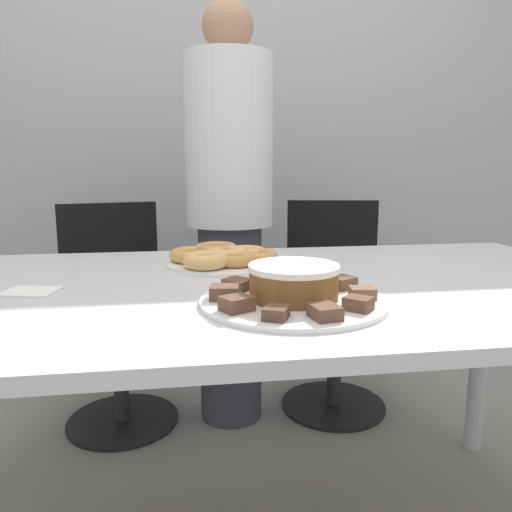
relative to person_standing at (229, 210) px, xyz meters
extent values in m
cube|color=#A8AAAD|center=(0.01, 0.79, 0.45)|extent=(8.00, 0.05, 2.60)
cube|color=silver|center=(0.01, -0.78, -0.11)|extent=(1.81, 0.94, 0.03)
cylinder|color=silver|center=(0.85, -0.37, -0.49)|extent=(0.06, 0.06, 0.72)
cylinder|color=#383842|center=(0.00, 0.00, -0.45)|extent=(0.25, 0.25, 0.79)
cylinder|color=silver|center=(0.00, 0.00, 0.26)|extent=(0.33, 0.33, 0.63)
sphere|color=#A87A5B|center=(0.00, 0.00, 0.66)|extent=(0.19, 0.19, 0.19)
cylinder|color=black|center=(-0.44, 0.00, -0.84)|extent=(0.44, 0.44, 0.01)
cylinder|color=#262626|center=(-0.44, 0.00, -0.64)|extent=(0.06, 0.06, 0.39)
cube|color=black|center=(-0.44, 0.00, -0.42)|extent=(0.53, 0.53, 0.04)
cube|color=black|center=(-0.48, 0.20, -0.19)|extent=(0.39, 0.12, 0.42)
cylinder|color=black|center=(0.44, 0.00, -0.84)|extent=(0.44, 0.44, 0.01)
cylinder|color=#262626|center=(0.44, 0.00, -0.64)|extent=(0.06, 0.06, 0.39)
cube|color=black|center=(0.44, 0.00, -0.42)|extent=(0.51, 0.51, 0.04)
cube|color=black|center=(0.48, 0.21, -0.19)|extent=(0.39, 0.10, 0.42)
cylinder|color=white|center=(0.03, -0.97, -0.09)|extent=(0.38, 0.38, 0.01)
cylinder|color=white|center=(-0.06, -0.56, -0.09)|extent=(0.35, 0.35, 0.01)
cylinder|color=brown|center=(0.03, -0.97, -0.06)|extent=(0.18, 0.18, 0.06)
cylinder|color=white|center=(0.03, -0.97, -0.03)|extent=(0.18, 0.18, 0.01)
cube|color=brown|center=(0.17, -0.99, -0.08)|extent=(0.05, 0.05, 0.02)
cube|color=brown|center=(0.15, -0.90, -0.08)|extent=(0.07, 0.07, 0.03)
cube|color=brown|center=(0.09, -0.84, -0.08)|extent=(0.06, 0.06, 0.02)
cube|color=brown|center=(0.01, -0.83, -0.08)|extent=(0.05, 0.05, 0.02)
cube|color=brown|center=(-0.07, -0.87, -0.08)|extent=(0.07, 0.07, 0.02)
cube|color=brown|center=(-0.10, -0.95, -0.07)|extent=(0.06, 0.06, 0.03)
cube|color=brown|center=(-0.09, -1.03, -0.08)|extent=(0.07, 0.07, 0.03)
cube|color=#513828|center=(-0.03, -1.09, -0.08)|extent=(0.06, 0.06, 0.02)
cube|color=brown|center=(0.06, -1.10, -0.08)|extent=(0.06, 0.06, 0.02)
cube|color=brown|center=(0.13, -1.06, -0.08)|extent=(0.06, 0.06, 0.02)
torus|color=#E5AD66|center=(-0.06, -0.56, -0.07)|extent=(0.11, 0.11, 0.04)
torus|color=#C68447|center=(-0.09, -0.49, -0.07)|extent=(0.13, 0.13, 0.04)
torus|color=#D18E4C|center=(-0.16, -0.54, -0.07)|extent=(0.13, 0.13, 0.03)
torus|color=#E5AD66|center=(-0.13, -0.64, -0.07)|extent=(0.12, 0.12, 0.04)
torus|color=#C68447|center=(-0.05, -0.61, -0.07)|extent=(0.12, 0.12, 0.03)
torus|color=#D18E4C|center=(0.02, -0.58, -0.07)|extent=(0.12, 0.12, 0.03)
torus|color=#E5AD66|center=(0.00, -0.51, -0.07)|extent=(0.11, 0.11, 0.03)
cube|color=white|center=(-0.51, -0.81, -0.10)|extent=(0.12, 0.11, 0.01)
camera|label=1|loc=(-0.19, -1.91, 0.18)|focal=35.00mm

